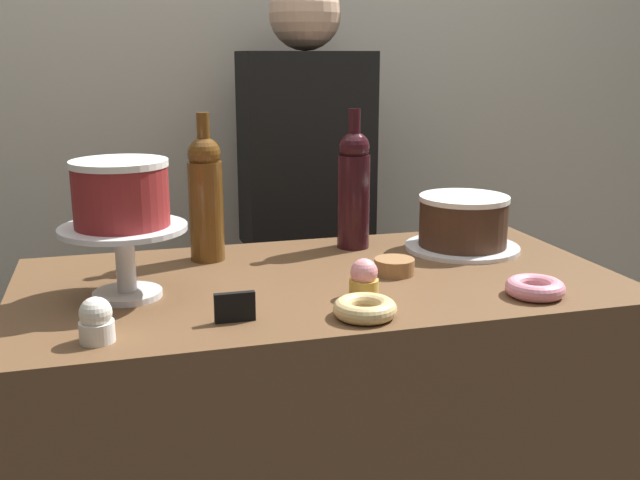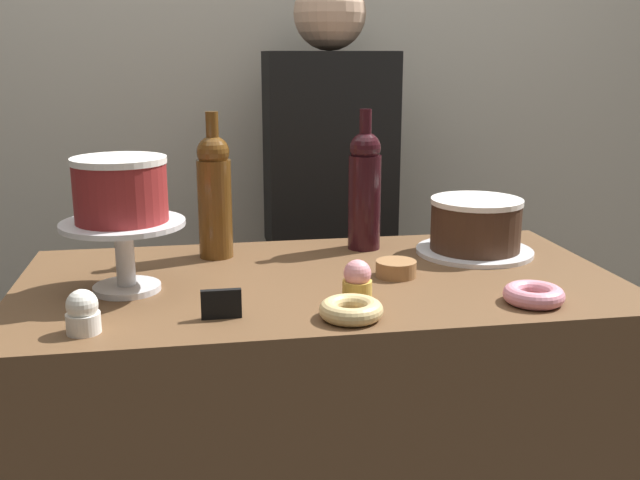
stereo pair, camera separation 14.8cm
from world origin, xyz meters
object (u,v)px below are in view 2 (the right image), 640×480
at_px(white_layer_cake, 120,189).
at_px(cupcake_strawberry, 357,280).
at_px(wine_bottle_amber, 214,194).
at_px(wine_bottle_dark_red, 365,188).
at_px(barista_figure, 329,247).
at_px(chocolate_round_cake, 476,224).
at_px(donut_glazed, 351,310).
at_px(price_sign_chalkboard, 221,304).
at_px(cookie_stack, 396,269).
at_px(cupcake_vanilla, 83,313).
at_px(donut_pink, 534,295).
at_px(cake_stand_pedestal, 124,244).

height_order(white_layer_cake, cupcake_strawberry, white_layer_cake).
relative_size(wine_bottle_amber, wine_bottle_dark_red, 1.00).
height_order(wine_bottle_amber, barista_figure, barista_figure).
bearing_deg(white_layer_cake, chocolate_round_cake, 10.86).
relative_size(donut_glazed, price_sign_chalkboard, 1.60).
distance_m(cookie_stack, price_sign_chalkboard, 0.41).
relative_size(wine_bottle_amber, cookie_stack, 3.87).
xyz_separation_m(donut_glazed, price_sign_chalkboard, (-0.22, 0.04, 0.01)).
distance_m(wine_bottle_amber, cookie_stack, 0.44).
xyz_separation_m(wine_bottle_amber, barista_figure, (0.34, 0.44, -0.25)).
bearing_deg(cookie_stack, chocolate_round_cake, 32.42).
distance_m(wine_bottle_amber, cupcake_vanilla, 0.51).
bearing_deg(donut_glazed, cookie_stack, 57.69).
distance_m(chocolate_round_cake, cupcake_strawberry, 0.43).
bearing_deg(price_sign_chalkboard, donut_pink, -1.84).
relative_size(cake_stand_pedestal, white_layer_cake, 1.33).
distance_m(chocolate_round_cake, cookie_stack, 0.27).
relative_size(cupcake_strawberry, cookie_stack, 0.88).
bearing_deg(wine_bottle_amber, chocolate_round_cake, -7.19).
distance_m(wine_bottle_amber, price_sign_chalkboard, 0.42).
xyz_separation_m(cupcake_vanilla, cookie_stack, (0.59, 0.22, -0.02)).
xyz_separation_m(white_layer_cake, cookie_stack, (0.54, 0.00, -0.18)).
height_order(chocolate_round_cake, cookie_stack, chocolate_round_cake).
distance_m(donut_glazed, cookie_stack, 0.27).
height_order(cupcake_strawberry, price_sign_chalkboard, cupcake_strawberry).
bearing_deg(white_layer_cake, cupcake_vanilla, -103.60).
relative_size(cupcake_vanilla, cookie_stack, 0.88).
relative_size(cake_stand_pedestal, donut_glazed, 2.10).
height_order(chocolate_round_cake, cupcake_vanilla, chocolate_round_cake).
relative_size(chocolate_round_cake, cupcake_strawberry, 2.80).
xyz_separation_m(cupcake_strawberry, donut_glazed, (-0.03, -0.11, -0.02)).
distance_m(cupcake_strawberry, cookie_stack, 0.17).
relative_size(chocolate_round_cake, wine_bottle_dark_red, 0.64).
bearing_deg(cookie_stack, white_layer_cake, -179.71).
bearing_deg(price_sign_chalkboard, donut_glazed, -10.38).
bearing_deg(cookie_stack, barista_figure, 91.51).
bearing_deg(barista_figure, chocolate_round_cake, -64.52).
bearing_deg(chocolate_round_cake, cookie_stack, -147.58).
distance_m(wine_bottle_dark_red, donut_glazed, 0.50).
bearing_deg(price_sign_chalkboard, barista_figure, 67.63).
bearing_deg(wine_bottle_dark_red, white_layer_cake, -155.76).
bearing_deg(wine_bottle_amber, cake_stand_pedestal, -129.20).
bearing_deg(cupcake_strawberry, cookie_stack, 48.11).
xyz_separation_m(chocolate_round_cake, wine_bottle_dark_red, (-0.24, 0.09, 0.08)).
xyz_separation_m(white_layer_cake, cupcake_vanilla, (-0.05, -0.22, -0.16)).
height_order(donut_glazed, price_sign_chalkboard, price_sign_chalkboard).
distance_m(white_layer_cake, donut_pink, 0.79).
bearing_deg(barista_figure, wine_bottle_dark_red, -89.43).
height_order(wine_bottle_amber, price_sign_chalkboard, wine_bottle_amber).
bearing_deg(price_sign_chalkboard, cupcake_strawberry, 14.43).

